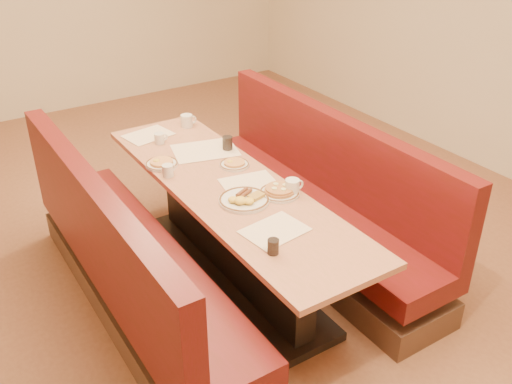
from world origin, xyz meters
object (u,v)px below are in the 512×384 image
booth_right (315,205)px  soda_tumbler_near (273,247)px  coffee_mug_b (168,170)px  coffee_mug_a (293,186)px  pancake_plate (279,191)px  eggs_plate (244,199)px  booth_left (129,269)px  soda_tumbler_mid (227,143)px  coffee_mug_d (160,138)px  diner_table (230,233)px  coffee_mug_c (187,121)px

booth_right → soda_tumbler_near: bearing=-139.2°
coffee_mug_b → coffee_mug_a: bearing=-71.2°
pancake_plate → coffee_mug_a: (0.08, -0.04, 0.03)m
pancake_plate → coffee_mug_b: coffee_mug_b is taller
eggs_plate → coffee_mug_b: bearing=112.8°
booth_left → soda_tumbler_near: (0.54, -0.80, 0.43)m
eggs_plate → soda_tumbler_mid: bearing=67.3°
coffee_mug_a → coffee_mug_d: coffee_mug_a is taller
booth_right → eggs_plate: (-0.77, -0.25, 0.41)m
diner_table → eggs_plate: size_ratio=7.91×
coffee_mug_b → soda_tumbler_near: (0.09, -1.13, 0.00)m
booth_left → soda_tumbler_near: booth_left is taller
booth_left → coffee_mug_d: (0.63, 0.86, 0.43)m
pancake_plate → soda_tumbler_mid: size_ratio=2.49×
booth_left → coffee_mug_a: (1.02, -0.32, 0.44)m
booth_left → diner_table: bearing=0.0°
eggs_plate → coffee_mug_b: size_ratio=3.03×
diner_table → soda_tumbler_mid: 0.69m
pancake_plate → soda_tumbler_mid: (0.06, 0.76, 0.03)m
coffee_mug_b → soda_tumbler_mid: 0.57m
booth_left → booth_right: same height
eggs_plate → coffee_mug_a: 0.33m
soda_tumbler_near → pancake_plate: bearing=52.2°
diner_table → soda_tumbler_near: bearing=-103.5°
coffee_mug_c → pancake_plate: bearing=-87.0°
eggs_plate → soda_tumbler_near: 0.57m
diner_table → coffee_mug_b: (-0.28, 0.33, 0.42)m
booth_right → booth_left: bearing=180.0°
booth_left → coffee_mug_b: booth_left is taller
coffee_mug_c → coffee_mug_d: (-0.32, -0.18, -0.01)m
coffee_mug_c → coffee_mug_a: bearing=-83.7°
soda_tumbler_near → soda_tumbler_mid: size_ratio=0.84×
coffee_mug_d → coffee_mug_a: bearing=-71.4°
pancake_plate → booth_right: bearing=28.2°
booth_left → coffee_mug_d: booth_left is taller
coffee_mug_c → soda_tumbler_near: bearing=-99.1°
booth_right → coffee_mug_d: (-0.83, 0.86, 0.43)m
coffee_mug_b → eggs_plate: bearing=-89.2°
diner_table → coffee_mug_c: coffee_mug_c is taller
booth_left → pancake_plate: 1.06m
booth_right → coffee_mug_d: 1.27m
coffee_mug_b → soda_tumbler_mid: (0.55, 0.15, 0.01)m
coffee_mug_d → soda_tumbler_mid: 0.53m
diner_table → eggs_plate: (-0.03, -0.25, 0.39)m
booth_right → coffee_mug_a: booth_right is taller
booth_right → coffee_mug_a: (-0.45, -0.32, 0.44)m
coffee_mug_c → soda_tumbler_near: 1.88m
booth_right → coffee_mug_c: (-0.51, 1.03, 0.44)m
soda_tumbler_mid → soda_tumbler_near: bearing=-109.8°
soda_tumbler_near → soda_tumbler_mid: (0.46, 1.27, 0.01)m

